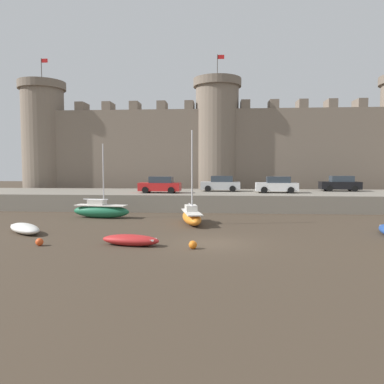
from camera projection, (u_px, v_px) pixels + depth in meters
ground_plane at (213, 243)px, 20.61m from camera, size 160.00×160.00×0.00m
quay_road at (216, 199)px, 38.58m from camera, size 57.47×10.00×1.59m
castle at (217, 147)px, 47.41m from camera, size 51.47×6.00×18.12m
sailboat_foreground_centre at (192, 216)px, 27.39m from camera, size 2.19×4.87×6.81m
sailboat_near_channel_right at (101, 210)px, 30.61m from camera, size 4.95×1.95×6.05m
rowboat_midflat_right at (131, 240)px, 20.00m from camera, size 3.33×1.58×0.59m
rowboat_foreground_left at (25, 228)px, 23.63m from camera, size 3.49×3.37×0.62m
mooring_buoy_near_channel at (193, 245)px, 19.18m from camera, size 0.43×0.43×0.43m
mooring_buoy_off_centre at (39, 242)px, 19.93m from camera, size 0.41×0.41×0.41m
car_quay_centre_west at (340, 184)px, 39.57m from camera, size 4.16×1.99×1.62m
car_quay_west at (160, 185)px, 37.02m from camera, size 4.16×1.99×1.62m
car_quay_centre_east at (277, 185)px, 37.10m from camera, size 4.16×1.99×1.62m
car_quay_east at (221, 184)px, 39.28m from camera, size 4.16×1.99×1.62m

